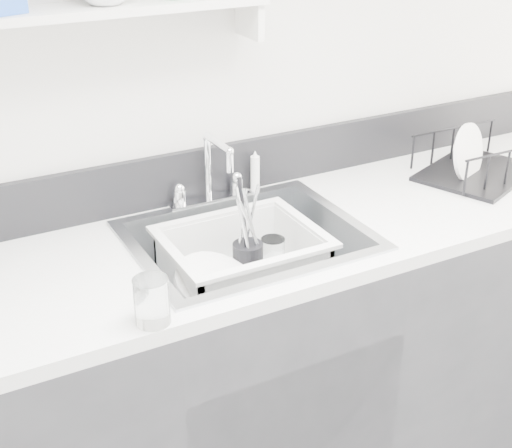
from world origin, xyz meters
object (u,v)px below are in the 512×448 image
sink (248,264)px  dish_rack (479,156)px  wash_tub (242,261)px  counter_run (248,369)px

sink → dish_rack: dish_rack is taller
wash_tub → dish_rack: bearing=1.4°
counter_run → dish_rack: (0.88, 0.04, 0.53)m
counter_run → sink: 0.37m
sink → wash_tub: sink is taller
sink → counter_run: bearing=0.0°
wash_tub → dish_rack: size_ratio=1.13×
counter_run → sink: sink is taller
sink → dish_rack: 0.89m
counter_run → sink: bearing=0.0°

